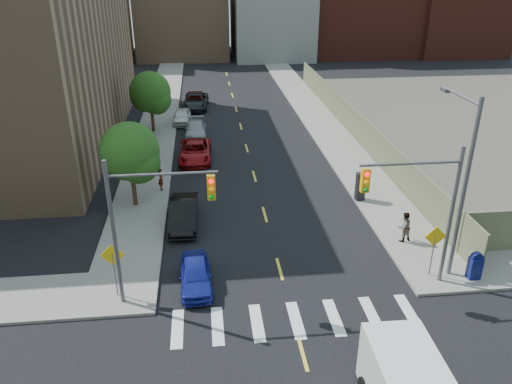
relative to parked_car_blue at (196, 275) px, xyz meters
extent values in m
cube|color=gray|center=(-3.55, 34.50, -0.56)|extent=(3.50, 73.00, 0.15)
cube|color=gray|center=(11.95, 34.50, -0.56)|extent=(3.50, 73.00, 0.15)
cube|color=#64704E|center=(13.80, 21.00, 0.61)|extent=(0.12, 44.00, 2.50)
cube|color=#592319|center=(-17.80, 63.00, 5.36)|extent=(14.00, 18.00, 12.00)
cube|color=#8C6B4C|center=(-1.80, 65.00, 6.86)|extent=(14.00, 16.00, 15.00)
cube|color=gray|center=(12.20, 63.00, 4.36)|extent=(12.00, 16.00, 10.00)
cube|color=#592319|center=(26.20, 65.00, 7.36)|extent=(18.00, 18.00, 16.00)
cylinder|color=#59595E|center=(-3.30, -1.00, 2.86)|extent=(0.18, 0.18, 7.00)
cylinder|color=#59595E|center=(-1.05, -1.00, 5.66)|extent=(4.50, 0.12, 0.12)
cube|color=#E5A50C|center=(0.90, -1.00, 4.96)|extent=(0.35, 0.30, 1.05)
cylinder|color=#59595E|center=(11.70, -1.00, 2.86)|extent=(0.18, 0.18, 7.00)
cylinder|color=#59595E|center=(9.45, -1.00, 5.66)|extent=(4.50, 0.12, 0.12)
cube|color=#E5A50C|center=(7.50, -1.00, 4.96)|extent=(0.35, 0.30, 1.05)
cylinder|color=#59595E|center=(12.40, -0.50, 3.86)|extent=(0.20, 0.20, 9.00)
cylinder|color=#59595E|center=(12.40, 1.20, 7.96)|extent=(0.12, 3.50, 0.12)
cube|color=#59595E|center=(12.40, 2.80, 7.86)|extent=(0.25, 0.60, 0.18)
cylinder|color=#59595E|center=(-3.60, -0.50, 0.56)|extent=(0.06, 0.06, 2.40)
cube|color=yellow|center=(-3.60, -0.50, 1.66)|extent=(1.06, 0.04, 1.06)
cylinder|color=#59595E|center=(11.40, -0.50, 0.56)|extent=(0.06, 0.06, 2.40)
cube|color=yellow|center=(11.40, -0.50, 1.66)|extent=(1.06, 0.04, 1.06)
cylinder|color=#59595E|center=(-3.60, 13.00, 0.56)|extent=(0.06, 0.06, 2.40)
cube|color=yellow|center=(-3.60, 13.00, 1.66)|extent=(1.06, 0.04, 1.06)
cylinder|color=#332114|center=(-3.80, 9.00, 0.68)|extent=(0.28, 0.28, 2.64)
sphere|color=#1C4B15|center=(-3.80, 9.00, 3.08)|extent=(3.60, 3.60, 3.60)
sphere|color=#1C4B15|center=(-3.30, 8.70, 2.48)|extent=(2.64, 2.64, 2.64)
sphere|color=#1C4B15|center=(-4.20, 9.40, 2.66)|extent=(2.88, 2.88, 2.88)
cylinder|color=#332114|center=(-3.80, 24.00, 0.68)|extent=(0.28, 0.28, 2.64)
sphere|color=#1C4B15|center=(-3.80, 24.00, 3.08)|extent=(3.60, 3.60, 3.60)
sphere|color=#1C4B15|center=(-3.30, 23.70, 2.48)|extent=(2.64, 2.64, 2.64)
sphere|color=#1C4B15|center=(-4.20, 24.40, 2.66)|extent=(2.88, 2.88, 2.88)
imported|color=#1B2495|center=(0.00, 0.00, 0.00)|extent=(1.66, 3.80, 1.28)
imported|color=black|center=(-0.68, 6.21, 0.11)|extent=(1.72, 4.60, 1.50)
imported|color=maroon|center=(-0.02, 16.68, 0.10)|extent=(2.59, 5.36, 1.47)
imported|color=#989A9F|center=(0.00, 22.55, 0.01)|extent=(1.86, 4.49, 1.30)
imported|color=silver|center=(-1.30, 26.63, 0.04)|extent=(1.78, 4.03, 1.35)
imported|color=#42110D|center=(0.00, 32.68, 0.08)|extent=(1.57, 4.38, 1.44)
imported|color=black|center=(0.00, 31.85, 0.12)|extent=(2.90, 5.60, 1.51)
cube|color=black|center=(7.00, -7.08, 1.03)|extent=(2.03, 1.35, 0.97)
cube|color=navy|center=(13.40, -1.00, 0.07)|extent=(0.60, 0.46, 1.12)
cylinder|color=navy|center=(13.40, -1.00, 0.66)|extent=(0.58, 0.28, 0.58)
cube|color=black|center=(10.50, 8.12, 0.44)|extent=(0.60, 0.51, 1.85)
imported|color=gray|center=(-2.29, 11.08, 0.28)|extent=(0.44, 0.61, 1.53)
imported|color=gray|center=(11.33, 2.80, 0.37)|extent=(0.98, 0.85, 1.72)
camera|label=1|loc=(0.69, -19.98, 13.56)|focal=35.00mm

